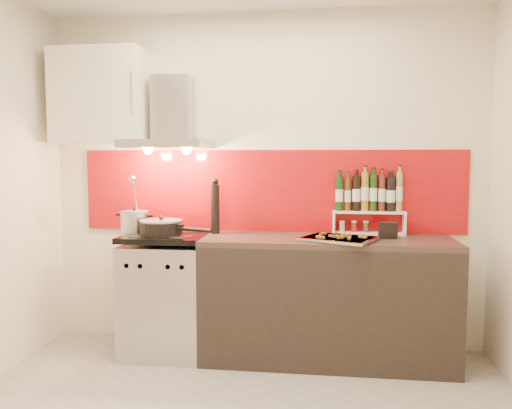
# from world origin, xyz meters

# --- Properties ---
(back_wall) EXTENTS (3.40, 0.02, 2.60)m
(back_wall) POSITION_xyz_m (0.00, 1.40, 1.30)
(back_wall) COLOR silver
(back_wall) RESTS_ON ground
(backsplash) EXTENTS (3.00, 0.02, 0.64)m
(backsplash) POSITION_xyz_m (0.05, 1.39, 1.22)
(backsplash) COLOR maroon
(backsplash) RESTS_ON back_wall
(range_stove) EXTENTS (0.60, 0.60, 0.91)m
(range_stove) POSITION_xyz_m (-0.70, 1.10, 0.44)
(range_stove) COLOR #B7B7BA
(range_stove) RESTS_ON ground
(counter) EXTENTS (1.80, 0.60, 0.90)m
(counter) POSITION_xyz_m (0.50, 1.10, 0.45)
(counter) COLOR black
(counter) RESTS_ON ground
(range_hood) EXTENTS (0.62, 0.50, 0.61)m
(range_hood) POSITION_xyz_m (-0.70, 1.24, 1.74)
(range_hood) COLOR #B7B7BA
(range_hood) RESTS_ON back_wall
(upper_cabinet) EXTENTS (0.70, 0.35, 0.72)m
(upper_cabinet) POSITION_xyz_m (-1.25, 1.22, 1.95)
(upper_cabinet) COLOR white
(upper_cabinet) RESTS_ON back_wall
(stock_pot) EXTENTS (0.22, 0.22, 0.19)m
(stock_pot) POSITION_xyz_m (-0.98, 1.18, 0.99)
(stock_pot) COLOR #B7B7BA
(stock_pot) RESTS_ON range_stove
(saute_pan) EXTENTS (0.58, 0.35, 0.15)m
(saute_pan) POSITION_xyz_m (-0.71, 1.04, 0.97)
(saute_pan) COLOR black
(saute_pan) RESTS_ON range_stove
(utensil_jar) EXTENTS (0.09, 0.14, 0.45)m
(utensil_jar) POSITION_xyz_m (-0.98, 1.18, 1.03)
(utensil_jar) COLOR silver
(utensil_jar) RESTS_ON range_stove
(pepper_mill) EXTENTS (0.07, 0.07, 0.42)m
(pepper_mill) POSITION_xyz_m (-0.35, 1.22, 1.11)
(pepper_mill) COLOR black
(pepper_mill) RESTS_ON counter
(step_shelf) EXTENTS (0.54, 0.15, 0.47)m
(step_shelf) POSITION_xyz_m (0.81, 1.34, 1.14)
(step_shelf) COLOR white
(step_shelf) RESTS_ON counter
(caddy_box) EXTENTS (0.13, 0.06, 0.11)m
(caddy_box) POSITION_xyz_m (0.93, 1.13, 0.96)
(caddy_box) COLOR black
(caddy_box) RESTS_ON counter
(baking_tray) EXTENTS (0.61, 0.55, 0.03)m
(baking_tray) POSITION_xyz_m (0.58, 0.99, 0.92)
(baking_tray) COLOR silver
(baking_tray) RESTS_ON counter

